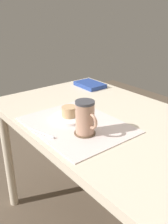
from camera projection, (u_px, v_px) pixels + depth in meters
name	position (u px, v px, depth m)	size (l,w,h in m)	color
dining_table	(112.00, 136.00, 1.13)	(1.20, 0.71, 0.70)	beige
placemat	(77.00, 125.00, 1.05)	(0.45, 0.35, 0.00)	silver
pastry_plate	(69.00, 117.00, 1.10)	(0.16, 0.16, 0.01)	white
pastry	(69.00, 111.00, 1.09)	(0.07, 0.07, 0.04)	tan
coffee_coaster	(85.00, 133.00, 0.98)	(0.08, 0.08, 0.01)	brown
coffee_mug	(85.00, 117.00, 0.95)	(0.11, 0.07, 0.13)	tan
teaspoon	(42.00, 133.00, 0.97)	(0.01, 0.01, 0.13)	silver
small_book	(90.00, 85.00, 1.54)	(0.18, 0.12, 0.02)	navy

